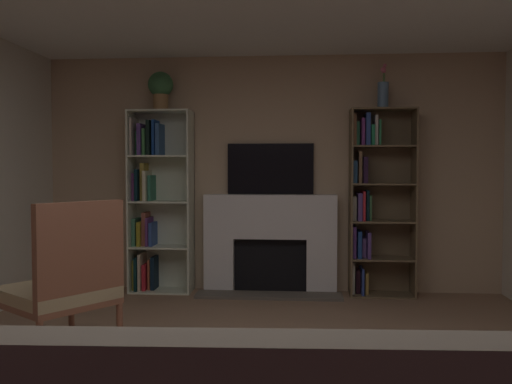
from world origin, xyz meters
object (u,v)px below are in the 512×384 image
object	(u,v)px
bookshelf_left	(154,201)
vase_with_flowers	(383,93)
bookshelf_right	(373,200)
fireplace	(270,242)
potted_plant	(161,88)
tv	(271,169)
armchair	(64,284)

from	to	relation	value
bookshelf_left	vase_with_flowers	distance (m)	2.68
bookshelf_right	bookshelf_left	bearing A→B (deg)	-179.94
fireplace	potted_plant	distance (m)	2.02
potted_plant	tv	bearing A→B (deg)	5.85
bookshelf_left	bookshelf_right	size ratio (longest dim) A/B	1.00
fireplace	bookshelf_left	bearing A→B (deg)	-178.75
fireplace	potted_plant	xyz separation A→B (m)	(-1.17, -0.05, 1.65)
fireplace	vase_with_flowers	distance (m)	1.96
potted_plant	armchair	xyz separation A→B (m)	(-0.06, -2.31, -1.62)
tv	potted_plant	xyz separation A→B (m)	(-1.17, -0.12, 0.87)
bookshelf_left	armchair	world-z (taller)	bookshelf_left
fireplace	potted_plant	world-z (taller)	potted_plant
bookshelf_left	armchair	xyz separation A→B (m)	(0.03, -2.34, -0.41)
fireplace	bookshelf_right	xyz separation A→B (m)	(1.09, -0.02, 0.45)
fireplace	armchair	xyz separation A→B (m)	(-1.23, -2.37, 0.03)
armchair	fireplace	bearing A→B (deg)	62.52
fireplace	vase_with_flowers	xyz separation A→B (m)	(1.17, -0.05, 1.57)
armchair	bookshelf_right	bearing A→B (deg)	45.31
fireplace	bookshelf_right	distance (m)	1.18
fireplace	armchair	size ratio (longest dim) A/B	1.35
bookshelf_left	potted_plant	xyz separation A→B (m)	(0.08, -0.02, 1.22)
fireplace	vase_with_flowers	size ratio (longest dim) A/B	3.26
bookshelf_right	potted_plant	size ratio (longest dim) A/B	4.71
bookshelf_left	bookshelf_right	distance (m)	2.34
bookshelf_right	armchair	size ratio (longest dim) A/B	1.74
tv	bookshelf_right	bearing A→B (deg)	-4.89
vase_with_flowers	tv	bearing A→B (deg)	174.20
bookshelf_left	bookshelf_right	world-z (taller)	same
bookshelf_left	potted_plant	size ratio (longest dim) A/B	4.71
potted_plant	bookshelf_left	bearing A→B (deg)	163.63
fireplace	armchair	distance (m)	2.67
vase_with_flowers	fireplace	bearing A→B (deg)	177.50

